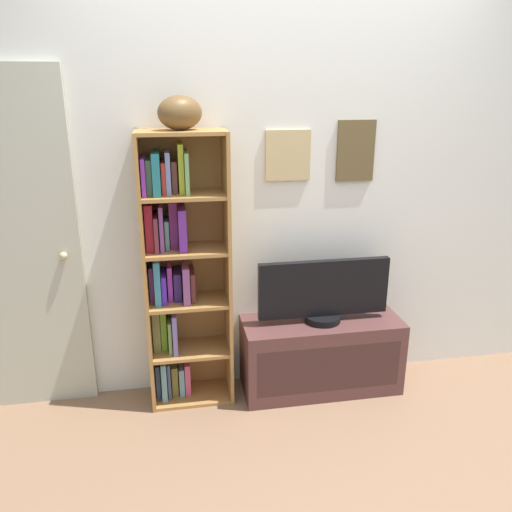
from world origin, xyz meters
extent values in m
cube|color=brown|center=(0.00, 0.00, -0.02)|extent=(5.20, 5.20, 0.04)
cube|color=silver|center=(0.00, 1.13, 1.28)|extent=(4.80, 0.06, 2.55)
cube|color=tan|center=(0.05, 1.09, 1.45)|extent=(0.26, 0.02, 0.29)
cube|color=tan|center=(0.05, 1.09, 1.45)|extent=(0.21, 0.01, 0.24)
cube|color=brown|center=(0.46, 1.09, 1.47)|extent=(0.23, 0.02, 0.36)
cube|color=beige|center=(0.46, 1.09, 1.47)|extent=(0.18, 0.01, 0.31)
cube|color=olive|center=(-0.79, 0.96, 0.81)|extent=(0.02, 0.28, 1.61)
cube|color=olive|center=(-0.33, 0.96, 0.81)|extent=(0.02, 0.28, 1.61)
cube|color=olive|center=(-0.56, 1.10, 0.81)|extent=(0.49, 0.01, 1.61)
cube|color=olive|center=(-0.56, 0.96, 0.01)|extent=(0.45, 0.27, 0.02)
cube|color=olive|center=(-0.56, 0.96, 0.32)|extent=(0.45, 0.27, 0.02)
cube|color=olive|center=(-0.56, 0.96, 0.64)|extent=(0.45, 0.27, 0.02)
cube|color=olive|center=(-0.56, 0.96, 0.95)|extent=(0.45, 0.27, 0.02)
cube|color=olive|center=(-0.56, 0.96, 1.27)|extent=(0.45, 0.27, 0.02)
cube|color=olive|center=(-0.56, 0.96, 1.60)|extent=(0.45, 0.27, 0.02)
cube|color=#3F5381|center=(-0.76, 1.01, 0.13)|extent=(0.02, 0.17, 0.22)
cube|color=#5C94A4|center=(-0.73, 0.99, 0.14)|extent=(0.03, 0.21, 0.25)
cube|color=#434B70|center=(-0.70, 1.00, 0.14)|extent=(0.02, 0.18, 0.23)
cube|color=brown|center=(-0.66, 1.01, 0.12)|extent=(0.04, 0.16, 0.20)
cube|color=#61889C|center=(-0.62, 1.00, 0.11)|extent=(0.03, 0.17, 0.18)
cube|color=#BC4768|center=(-0.59, 1.01, 0.12)|extent=(0.03, 0.17, 0.21)
cube|color=olive|center=(-0.76, 1.01, 0.47)|extent=(0.04, 0.17, 0.27)
cube|color=#6B9D27|center=(-0.71, 1.01, 0.47)|extent=(0.03, 0.15, 0.27)
cube|color=#668D44|center=(-0.68, 0.99, 0.44)|extent=(0.02, 0.21, 0.20)
cube|color=#7163B1|center=(-0.65, 0.98, 0.46)|extent=(0.03, 0.23, 0.25)
cube|color=#863D89|center=(-0.77, 1.02, 0.76)|extent=(0.02, 0.15, 0.21)
cube|color=teal|center=(-0.73, 0.99, 0.78)|extent=(0.04, 0.21, 0.26)
cube|color=#4922B6|center=(-0.70, 0.99, 0.73)|extent=(0.03, 0.20, 0.17)
cube|color=#B93BC3|center=(-0.66, 1.01, 0.75)|extent=(0.03, 0.15, 0.21)
cube|color=navy|center=(-0.62, 1.01, 0.74)|extent=(0.04, 0.17, 0.17)
cube|color=#7D4682|center=(-0.57, 0.98, 0.76)|extent=(0.04, 0.22, 0.22)
cube|color=#572626|center=(-0.53, 0.99, 0.74)|extent=(0.02, 0.20, 0.18)
cube|color=maroon|center=(-0.76, 1.00, 1.10)|extent=(0.04, 0.19, 0.26)
cube|color=brown|center=(-0.72, 0.98, 1.06)|extent=(0.02, 0.21, 0.20)
cube|color=#713B7B|center=(-0.69, 0.99, 1.09)|extent=(0.02, 0.21, 0.26)
cube|color=slate|center=(-0.66, 1.01, 1.05)|extent=(0.02, 0.16, 0.17)
cube|color=#5F1F55|center=(-0.62, 1.01, 1.10)|extent=(0.04, 0.15, 0.27)
cube|color=#612894|center=(-0.58, 0.98, 1.08)|extent=(0.04, 0.22, 0.24)
cube|color=purple|center=(-0.77, 0.98, 1.38)|extent=(0.02, 0.23, 0.20)
cube|color=#57875C|center=(-0.74, 1.00, 1.37)|extent=(0.03, 0.18, 0.19)
cube|color=teal|center=(-0.70, 0.98, 1.39)|extent=(0.04, 0.22, 0.23)
cube|color=red|center=(-0.66, 1.00, 1.37)|extent=(0.02, 0.19, 0.17)
cube|color=#727EB6|center=(-0.64, 0.99, 1.39)|extent=(0.03, 0.19, 0.23)
cube|color=brown|center=(-0.61, 1.01, 1.37)|extent=(0.03, 0.15, 0.17)
cube|color=#A6B72B|center=(-0.57, 1.00, 1.41)|extent=(0.03, 0.17, 0.27)
cube|color=#6FA566|center=(-0.54, 0.98, 1.39)|extent=(0.02, 0.21, 0.22)
ellipsoid|color=brown|center=(-0.56, 0.96, 1.70)|extent=(0.29, 0.25, 0.18)
cube|color=#4F2E2D|center=(0.25, 0.92, 0.23)|extent=(0.98, 0.36, 0.47)
cube|color=#392120|center=(0.25, 0.74, 0.23)|extent=(0.88, 0.01, 0.30)
cylinder|color=black|center=(0.25, 0.92, 0.49)|extent=(0.22, 0.22, 0.04)
cube|color=black|center=(0.25, 0.92, 0.68)|extent=(0.80, 0.04, 0.35)
cube|color=#263B4C|center=(0.25, 0.91, 0.68)|extent=(0.76, 0.01, 0.31)
cube|color=#ACAD9B|center=(-1.53, 1.08, 0.98)|extent=(0.78, 0.04, 1.95)
cube|color=gray|center=(-1.53, 1.06, 0.55)|extent=(0.50, 0.01, 0.70)
sphere|color=tan|center=(-1.24, 1.03, 0.94)|extent=(0.04, 0.04, 0.04)
camera|label=1|loc=(-0.65, -1.82, 1.85)|focal=36.10mm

